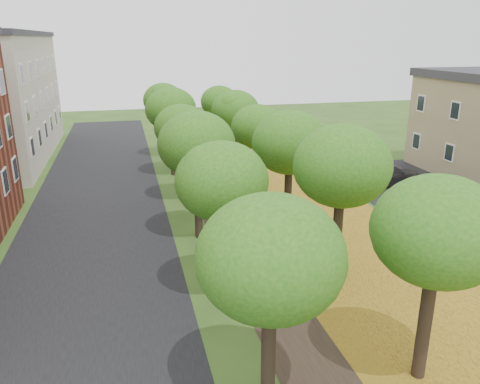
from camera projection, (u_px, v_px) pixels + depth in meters
street_asphalt at (96, 225)px, 25.80m from camera, size 8.00×70.00×0.01m
footpath at (228, 213)px, 27.52m from camera, size 3.20×70.00×0.01m
leaf_verge at (307, 206)px, 28.66m from camera, size 7.50×70.00×0.01m
parking_lot at (420, 191)px, 31.53m from camera, size 9.00×16.00×0.01m
tree_row_west at (188, 138)px, 25.58m from camera, size 3.65×33.65×6.20m
tree_row_east at (272, 134)px, 26.68m from camera, size 3.65×33.65×6.20m
car_silver at (451, 217)px, 24.85m from camera, size 4.49×1.93×1.51m
car_red at (434, 209)px, 26.28m from camera, size 4.28×2.03×1.36m
car_grey at (387, 174)px, 32.72m from camera, size 5.45×2.95×1.50m
car_white at (375, 171)px, 34.10m from camera, size 4.47×2.13×1.23m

